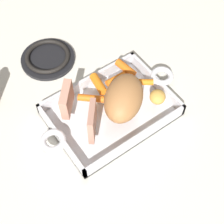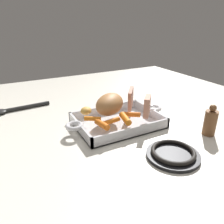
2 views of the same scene
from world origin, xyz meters
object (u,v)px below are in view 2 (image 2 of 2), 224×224
at_px(baby_carrot_center_right, 125,119).
at_px(serving_spoon, 14,109).
at_px(baby_carrot_long, 131,114).
at_px(baby_carrot_center_left, 102,124).
at_px(pork_roast, 110,104).
at_px(baby_carrot_northeast, 112,121).
at_px(roasting_dish, 118,122).
at_px(stove_burner_rear, 173,154).
at_px(roast_slice_outer, 147,106).
at_px(baby_carrot_northwest, 93,119).
at_px(pepper_mill, 210,122).
at_px(roast_slice_thick, 131,99).
at_px(potato_near_roast, 86,111).

bearing_deg(baby_carrot_center_right, serving_spoon, 130.03).
bearing_deg(baby_carrot_long, baby_carrot_center_right, -148.06).
xyz_separation_m(baby_carrot_center_left, serving_spoon, (-0.25, 0.40, -0.05)).
xyz_separation_m(pork_roast, baby_carrot_northeast, (-0.03, -0.08, -0.03)).
distance_m(pork_roast, baby_carrot_northeast, 0.09).
distance_m(pork_roast, baby_carrot_center_right, 0.10).
bearing_deg(serving_spoon, roasting_dish, 132.10).
height_order(stove_burner_rear, serving_spoon, stove_burner_rear).
relative_size(roast_slice_outer, baby_carrot_long, 1.09).
bearing_deg(roast_slice_outer, baby_carrot_northwest, 166.22).
bearing_deg(baby_carrot_long, roasting_dish, 129.76).
bearing_deg(pepper_mill, pork_roast, 138.65).
bearing_deg(baby_carrot_long, baby_carrot_center_left, -168.38).
xyz_separation_m(roast_slice_thick, baby_carrot_long, (-0.04, -0.08, -0.03)).
relative_size(roast_slice_thick, baby_carrot_center_right, 1.22).
bearing_deg(baby_carrot_northeast, roasting_dish, 45.12).
bearing_deg(pork_roast, roasting_dish, -45.34).
height_order(baby_carrot_center_right, baby_carrot_northeast, baby_carrot_center_right).
bearing_deg(pepper_mill, potato_near_roast, 142.34).
relative_size(roasting_dish, baby_carrot_center_left, 6.48).
bearing_deg(baby_carrot_long, baby_carrot_northwest, 166.20).
bearing_deg(potato_near_roast, stove_burner_rear, -65.03).
bearing_deg(baby_carrot_center_left, pepper_mill, -23.11).
distance_m(roast_slice_thick, serving_spoon, 0.52).
relative_size(baby_carrot_center_right, potato_near_roast, 1.46).
relative_size(roasting_dish, roast_slice_thick, 5.19).
relative_size(baby_carrot_center_left, potato_near_roast, 1.42).
distance_m(roast_slice_outer, serving_spoon, 0.59).
bearing_deg(baby_carrot_center_left, serving_spoon, 121.28).
distance_m(baby_carrot_long, serving_spoon, 0.54).
height_order(roast_slice_thick, baby_carrot_long, roast_slice_thick).
relative_size(pork_roast, roast_slice_outer, 1.96).
bearing_deg(pork_roast, stove_burner_rear, -77.00).
bearing_deg(baby_carrot_northwest, roast_slice_thick, 12.36).
distance_m(baby_carrot_long, potato_near_roast, 0.17).
bearing_deg(roast_slice_outer, pepper_mill, -46.01).
bearing_deg(baby_carrot_northwest, pepper_mill, -30.53).
bearing_deg(roast_slice_outer, potato_near_roast, 150.45).
distance_m(roast_slice_outer, stove_burner_rear, 0.23).
bearing_deg(baby_carrot_center_right, baby_carrot_northeast, 168.09).
bearing_deg(roasting_dish, pepper_mill, -40.97).
height_order(roast_slice_outer, stove_burner_rear, roast_slice_outer).
xyz_separation_m(roasting_dish, roast_slice_thick, (0.08, 0.03, 0.07)).
distance_m(pork_roast, stove_burner_rear, 0.30).
relative_size(pork_roast, roast_slice_thick, 1.82).
bearing_deg(stove_burner_rear, baby_carrot_center_right, 104.26).
xyz_separation_m(roast_slice_outer, baby_carrot_center_right, (-0.10, -0.01, -0.03)).
distance_m(roasting_dish, baby_carrot_northeast, 0.09).
bearing_deg(baby_carrot_long, roast_slice_outer, -13.71).
relative_size(roast_slice_outer, baby_carrot_center_right, 1.13).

